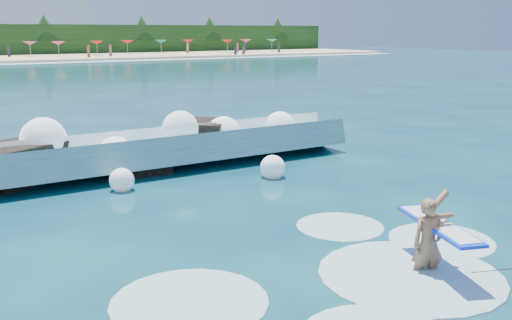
% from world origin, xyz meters
% --- Properties ---
extents(ground, '(200.00, 200.00, 0.00)m').
position_xyz_m(ground, '(0.00, 0.00, 0.00)').
color(ground, '#082D40').
rests_on(ground, ground).
extents(breaking_wave, '(16.68, 2.66, 1.44)m').
position_xyz_m(breaking_wave, '(-0.80, 7.32, 0.50)').
color(breaking_wave, teal).
rests_on(breaking_wave, ground).
extents(rock_cluster, '(8.26, 3.13, 1.31)m').
position_xyz_m(rock_cluster, '(0.22, 7.73, 0.42)').
color(rock_cluster, black).
rests_on(rock_cluster, ground).
extents(surfer_with_board, '(1.20, 2.79, 1.55)m').
position_xyz_m(surfer_with_board, '(2.22, -2.33, 0.57)').
color(surfer_with_board, '#906243').
rests_on(surfer_with_board, ground).
extents(wave_spray, '(14.42, 4.37, 1.76)m').
position_xyz_m(wave_spray, '(-0.85, 7.13, 0.84)').
color(wave_spray, white).
rests_on(wave_spray, ground).
extents(surf_foam, '(9.09, 5.79, 0.16)m').
position_xyz_m(surf_foam, '(1.31, -1.95, 0.00)').
color(surf_foam, silver).
rests_on(surf_foam, ground).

